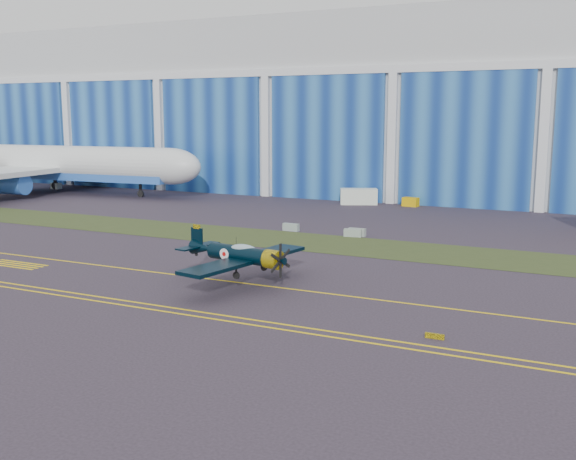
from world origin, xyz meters
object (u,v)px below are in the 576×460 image
at_px(warbird, 239,254).
at_px(jetliner, 47,125).
at_px(tug, 411,202).
at_px(shipping_container, 359,196).

bearing_deg(warbird, jetliner, 155.86).
xyz_separation_m(warbird, tug, (-0.73, 53.07, -1.92)).
bearing_deg(jetliner, tug, 4.82).
bearing_deg(warbird, tug, 100.76).
relative_size(warbird, shipping_container, 2.65).
relative_size(jetliner, shipping_container, 12.81).
height_order(warbird, tug, warbird).
xyz_separation_m(jetliner, tug, (63.01, 9.89, -11.22)).
relative_size(jetliner, tug, 31.25).
bearing_deg(shipping_container, tug, -15.06).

